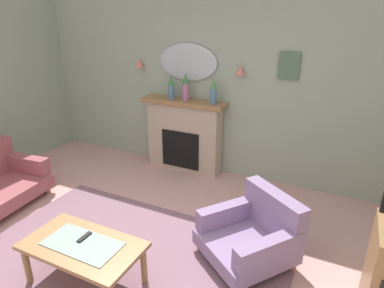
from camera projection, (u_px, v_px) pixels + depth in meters
The scene contains 13 objects.
wall_back at pixel (219, 80), 4.96m from camera, with size 7.23×0.10×2.93m, color #93A393.
patterned_rug at pixel (115, 271), 3.28m from camera, with size 3.20×2.40×0.01m, color #7F5B6B.
fireplace at pixel (184, 136), 5.30m from camera, with size 1.36×0.36×1.16m.
mantel_vase_right at pixel (171, 87), 5.07m from camera, with size 0.10×0.10×0.38m.
mantel_vase_left at pixel (186, 87), 4.96m from camera, with size 0.11×0.11×0.42m.
mantel_vase_centre at pixel (213, 91), 4.78m from camera, with size 0.10×0.10×0.39m.
wall_mirror at pixel (188, 62), 5.00m from camera, with size 0.96×0.06×0.56m, color #B2BCC6.
wall_sconce_left at pixel (139, 63), 5.32m from camera, with size 0.14×0.14×0.14m, color #D17066.
wall_sconce_right at pixel (240, 70), 4.63m from camera, with size 0.14×0.14×0.14m, color #D17066.
framed_picture at pixel (289, 66), 4.38m from camera, with size 0.28×0.03×0.36m, color #4C6B56.
coffee_table at pixel (83, 249), 3.02m from camera, with size 1.10×0.60×0.45m.
tv_remote at pixel (84, 237), 3.07m from camera, with size 0.04×0.16×0.02m, color black.
armchair_by_coffee_table at pixel (254, 233), 3.37m from camera, with size 1.13×1.13×0.71m.
Camera 1 is at (1.82, -1.79, 2.38)m, focal length 30.94 mm.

